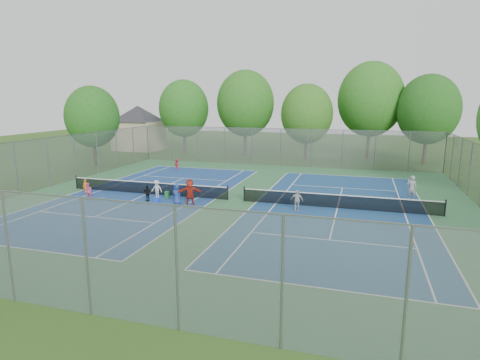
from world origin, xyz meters
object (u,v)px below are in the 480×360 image
object	(u,v)px
net_right	(338,202)
ball_crate	(157,200)
net_left	(148,188)
ball_hopper	(167,195)
instructor	(412,188)

from	to	relation	value
net_right	ball_crate	xyz separation A→B (m)	(-12.10, -2.08, -0.29)
net_left	ball_crate	distance (m)	2.83
net_right	ball_hopper	distance (m)	11.97
instructor	ball_crate	bearing A→B (deg)	21.54
net_right	ball_crate	world-z (taller)	net_right
net_right	ball_hopper	size ratio (longest dim) A/B	24.07
ball_hopper	instructor	world-z (taller)	instructor
ball_crate	ball_hopper	distance (m)	1.23
net_right	instructor	bearing A→B (deg)	37.53
ball_crate	instructor	xyz separation A→B (m)	(16.94, 5.79, 0.73)
ball_crate	net_left	bearing A→B (deg)	132.50
ball_crate	ball_hopper	world-z (taller)	ball_hopper
ball_crate	instructor	bearing A→B (deg)	18.89
ball_hopper	instructor	distance (m)	17.40
net_left	instructor	world-z (taller)	instructor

